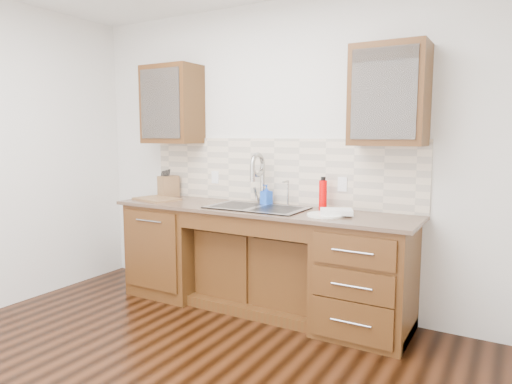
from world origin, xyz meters
The scene contains 23 objects.
wall_back centered at (0.00, 1.80, 1.35)m, with size 4.00×0.10×2.70m, color silver.
base_cabinet_left centered at (-0.95, 1.44, 0.44)m, with size 0.70×0.62×0.88m, color #593014.
base_cabinet_center centered at (0.00, 1.53, 0.35)m, with size 1.20×0.44×0.70m, color #593014.
base_cabinet_right centered at (0.95, 1.44, 0.44)m, with size 0.70×0.62×0.88m, color #593014.
countertop centered at (0.00, 1.43, 0.90)m, with size 2.70×0.65×0.03m, color #84705B.
backsplash centered at (0.00, 1.74, 1.21)m, with size 2.70×0.02×0.59m, color beige.
sink centered at (0.00, 1.41, 0.83)m, with size 0.84×0.46×0.19m, color #9E9EA5.
faucet centered at (-0.07, 1.64, 1.11)m, with size 0.04×0.04×0.40m, color #999993.
filter_tap centered at (0.18, 1.65, 1.03)m, with size 0.02×0.02×0.24m, color #999993.
upper_cabinet_left centered at (-1.05, 1.58, 1.83)m, with size 0.55×0.34×0.75m, color #593014.
upper_cabinet_right centered at (1.05, 1.58, 1.83)m, with size 0.55×0.34×0.75m, color #593014.
outlet_left centered at (-0.65, 1.73, 1.12)m, with size 0.08×0.01×0.12m, color white.
outlet_right centered at (0.65, 1.73, 1.12)m, with size 0.08×0.01×0.12m, color white.
soap_bottle centered at (-0.02, 1.61, 1.00)m, with size 0.08×0.08×0.18m, color blue.
water_bottle centered at (0.52, 1.61, 1.03)m, with size 0.07×0.07×0.25m, color #EB0001.
plate centered at (0.65, 1.35, 0.92)m, with size 0.29×0.29×0.02m, color white.
dish_towel centered at (0.72, 1.38, 0.94)m, with size 0.24×0.18×0.04m, color silver.
knife_block centered at (-1.14, 1.60, 1.02)m, with size 0.12×0.19×0.21m, color olive.
cutting_board centered at (-1.08, 1.36, 0.92)m, with size 0.42×0.29×0.02m, color olive.
cup_left_a centered at (-1.18, 1.58, 1.77)m, with size 0.12×0.12×0.10m, color silver.
cup_left_b centered at (-0.99, 1.58, 1.77)m, with size 0.10×0.10×0.10m, color white.
cup_right_a centered at (0.90, 1.58, 1.78)m, with size 0.13×0.13×0.11m, color white.
cup_right_b centered at (1.13, 1.58, 1.77)m, with size 0.10×0.10×0.10m, color white.
Camera 1 is at (1.92, -1.93, 1.53)m, focal length 32.00 mm.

